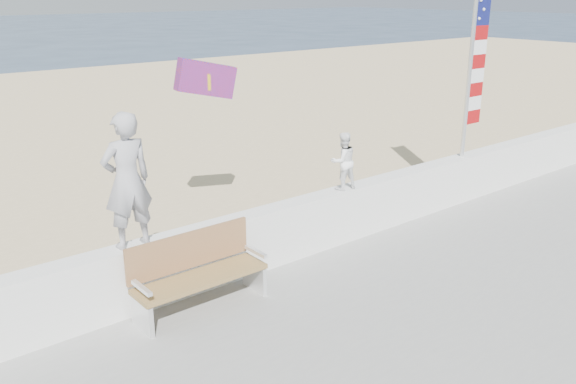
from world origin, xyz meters
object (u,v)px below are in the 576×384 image
Objects in this scene: adult at (127,181)px; bench at (197,271)px; child at (343,161)px; flag at (475,57)px.

bench is at bearing 145.68° from adult.
child is at bearing 8.48° from bench.
flag is (6.42, 0.45, 2.30)m from bench.
flag reaches higher than bench.
child is 3.20m from bench.
adult is 0.96× the size of bench.
child is 3.67m from flag.
flag is (3.37, -0.00, 1.44)m from child.
bench is at bearing -175.95° from flag.
flag is at bearing -179.63° from adult.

